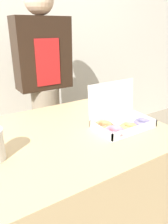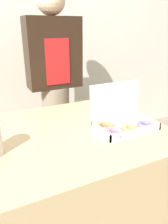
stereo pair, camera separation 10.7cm
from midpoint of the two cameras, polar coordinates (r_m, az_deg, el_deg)
The scene contains 4 objects.
wall_back at distance 2.23m, azimuth -16.24°, elevation 21.05°, with size 10.00×0.05×2.60m.
table at distance 1.37m, azimuth -1.09°, elevation -19.59°, with size 1.02×0.83×0.77m.
donut_box at distance 1.18m, azimuth 12.54°, elevation -2.95°, with size 0.34×0.23×0.23m.
person_customer at distance 1.81m, azimuth -6.01°, elevation 8.00°, with size 0.42×0.23×1.59m.
Camera 2 is at (-0.39, -0.96, 1.29)m, focal length 35.00 mm.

